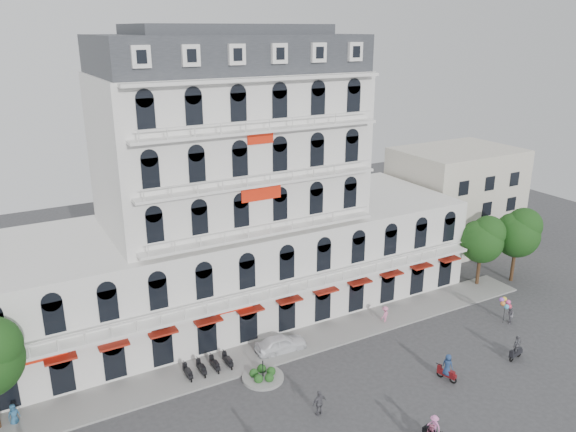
% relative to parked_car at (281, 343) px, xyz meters
% --- Properties ---
extents(ground, '(120.00, 120.00, 0.00)m').
position_rel_parked_car_xyz_m(ground, '(-0.06, -8.77, -0.74)').
color(ground, '#38383A').
rests_on(ground, ground).
extents(sidewalk, '(53.00, 4.00, 0.16)m').
position_rel_parked_car_xyz_m(sidewalk, '(-0.06, 0.23, -0.66)').
color(sidewalk, gray).
rests_on(sidewalk, ground).
extents(main_building, '(45.00, 15.00, 25.80)m').
position_rel_parked_car_xyz_m(main_building, '(-0.06, 9.23, 9.23)').
color(main_building, silver).
rests_on(main_building, ground).
extents(flank_building_east, '(14.00, 10.00, 12.00)m').
position_rel_parked_car_xyz_m(flank_building_east, '(29.94, 11.23, 5.26)').
color(flank_building_east, beige).
rests_on(flank_building_east, ground).
extents(traffic_island, '(3.20, 3.20, 1.60)m').
position_rel_parked_car_xyz_m(traffic_island, '(-3.06, -2.77, -0.48)').
color(traffic_island, gray).
rests_on(traffic_island, ground).
extents(parked_scooter_row, '(4.40, 1.80, 1.10)m').
position_rel_parked_car_xyz_m(parked_scooter_row, '(-6.41, 0.03, -0.74)').
color(parked_scooter_row, black).
rests_on(parked_scooter_row, ground).
extents(tree_east_inner, '(4.40, 4.37, 7.57)m').
position_rel_parked_car_xyz_m(tree_east_inner, '(24.00, 1.21, 4.48)').
color(tree_east_inner, '#382314').
rests_on(tree_east_inner, ground).
extents(tree_east_outer, '(4.65, 4.65, 8.05)m').
position_rel_parked_car_xyz_m(tree_east_outer, '(28.00, 0.21, 4.82)').
color(tree_east_outer, '#382314').
rests_on(tree_east_outer, ground).
extents(parked_car, '(4.43, 2.04, 1.47)m').
position_rel_parked_car_xyz_m(parked_car, '(0.00, 0.00, 0.00)').
color(parked_car, white).
rests_on(parked_car, ground).
extents(rider_east, '(0.78, 1.67, 2.23)m').
position_rel_parked_car_xyz_m(rider_east, '(9.11, -9.68, 0.38)').
color(rider_east, maroon).
rests_on(rider_east, ground).
extents(rider_northeast, '(1.70, 0.59, 2.20)m').
position_rel_parked_car_xyz_m(rider_northeast, '(16.05, -10.26, 0.35)').
color(rider_northeast, black).
rests_on(rider_northeast, ground).
extents(rider_center, '(0.72, 1.69, 1.97)m').
position_rel_parked_car_xyz_m(rider_center, '(3.53, -14.21, 0.28)').
color(rider_center, black).
rests_on(rider_center, ground).
extents(pedestrian_left, '(0.88, 0.70, 1.57)m').
position_rel_parked_car_xyz_m(pedestrian_left, '(-20.06, 0.73, 0.05)').
color(pedestrian_left, '#2B5A81').
rests_on(pedestrian_left, ground).
extents(pedestrian_mid, '(1.15, 0.51, 1.93)m').
position_rel_parked_car_xyz_m(pedestrian_mid, '(-1.52, -8.40, 0.23)').
color(pedestrian_mid, '#55545B').
rests_on(pedestrian_mid, ground).
extents(pedestrian_right, '(1.22, 0.96, 1.66)m').
position_rel_parked_car_xyz_m(pedestrian_right, '(10.47, -0.43, 0.09)').
color(pedestrian_right, pink).
rests_on(pedestrian_right, ground).
extents(balloon_vendor, '(1.47, 1.33, 2.45)m').
position_rel_parked_car_xyz_m(balloon_vendor, '(20.19, -5.85, 0.54)').
color(balloon_vendor, slate).
rests_on(balloon_vendor, ground).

